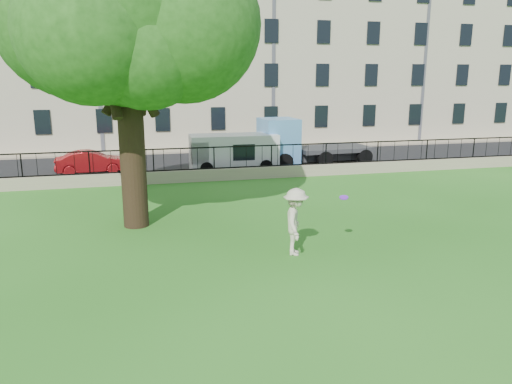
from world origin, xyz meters
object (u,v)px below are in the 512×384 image
object	(u,v)px
man	(296,222)
red_sedan	(91,162)
blue_truck	(315,141)
frisbee	(344,197)
white_van	(234,153)
tree	(120,6)

from	to	relation	value
man	red_sedan	bearing A→B (deg)	43.64
man	blue_truck	world-z (taller)	blue_truck
man	frisbee	distance (m)	1.63
red_sedan	blue_truck	size ratio (longest dim) A/B	0.57
white_van	red_sedan	bearing A→B (deg)	173.71
frisbee	blue_truck	bearing A→B (deg)	73.23
man	white_van	bearing A→B (deg)	14.94
frisbee	white_van	distance (m)	13.60
blue_truck	white_van	bearing A→B (deg)	-172.99
man	blue_truck	bearing A→B (deg)	-3.92
tree	blue_truck	size ratio (longest dim) A/B	1.67
tree	blue_truck	bearing A→B (deg)	44.27
red_sedan	white_van	bearing A→B (deg)	-102.38
white_van	frisbee	bearing A→B (deg)	-85.79
frisbee	white_van	world-z (taller)	white_van
frisbee	blue_truck	size ratio (longest dim) A/B	0.04
tree	white_van	distance (m)	12.61
tree	frisbee	xyz separation A→B (m)	(6.24, -4.20, -5.73)
frisbee	red_sedan	size ratio (longest dim) A/B	0.07
frisbee	white_van	size ratio (longest dim) A/B	0.06
tree	red_sedan	size ratio (longest dim) A/B	2.93
man	blue_truck	distance (m)	15.65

